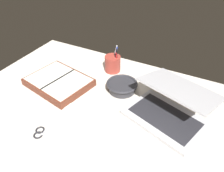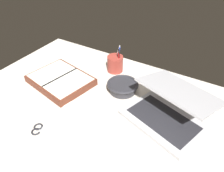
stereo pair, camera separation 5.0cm
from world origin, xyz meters
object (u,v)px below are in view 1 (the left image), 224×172
object	(u,v)px
pen_cup	(113,63)
laptop	(170,108)
planner	(59,82)
scissors	(43,133)
bowl	(122,86)

from	to	relation	value
pen_cup	laptop	bearing A→B (deg)	-28.86
pen_cup	planner	distance (cm)	32.14
laptop	planner	world-z (taller)	laptop
laptop	scissors	size ratio (longest dim) A/B	3.04
laptop	planner	distance (cm)	58.64
pen_cup	bowl	bearing A→B (deg)	-48.46
bowl	pen_cup	size ratio (longest dim) A/B	1.05
bowl	scissors	xyz separation A→B (cm)	(-16.80, -41.01, -2.43)
pen_cup	planner	xyz separation A→B (cm)	(-18.93, -25.83, -2.82)
bowl	planner	world-z (taller)	bowl
bowl	pen_cup	bearing A→B (deg)	131.54
laptop	pen_cup	distance (cm)	45.09
pen_cup	scissors	distance (cm)	55.81
planner	scissors	bearing A→B (deg)	-52.11
laptop	bowl	xyz separation A→B (cm)	(-26.66, 7.28, -2.37)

